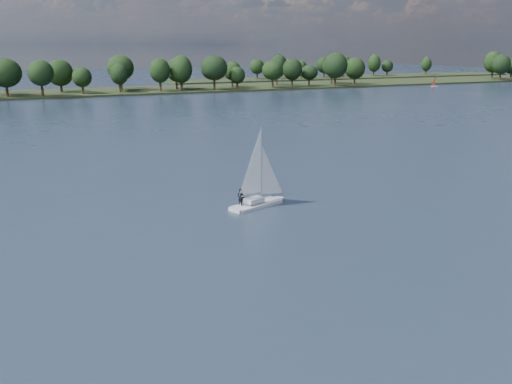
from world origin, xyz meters
TOP-DOWN VIEW (x-y plane):
  - ground at (0.00, 100.00)m, footprint 700.00×700.00m
  - far_shore at (0.00, 212.00)m, footprint 660.00×40.00m
  - far_shore_back at (160.00, 260.00)m, footprint 220.00×30.00m
  - sailboat at (-5.24, 34.96)m, footprint 7.86×4.47m
  - dinghy_orange at (154.86, 182.53)m, footprint 3.22×1.50m
  - treeline at (-9.90, 208.08)m, footprint 562.32×74.11m

SIDE VIEW (x-z plane):
  - ground at x=0.00m, z-range 0.00..0.00m
  - far_shore at x=0.00m, z-range -0.75..0.75m
  - far_shore_back at x=160.00m, z-range -0.70..0.70m
  - dinghy_orange at x=154.86m, z-range -1.32..3.68m
  - sailboat at x=-5.24m, z-range -2.21..7.78m
  - treeline at x=-9.90m, z-range -0.76..16.94m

